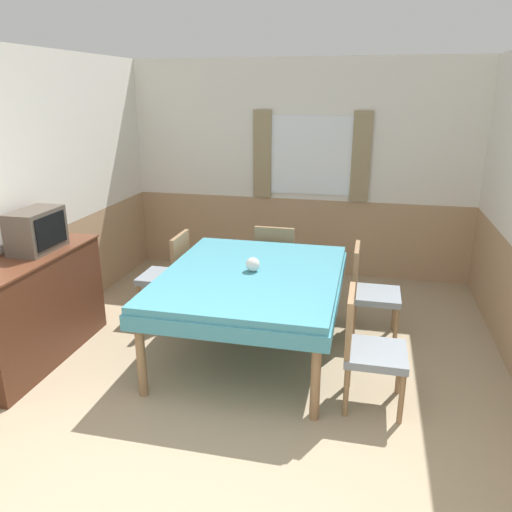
% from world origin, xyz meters
% --- Properties ---
extents(wall_back, '(4.58, 0.10, 2.60)m').
position_xyz_m(wall_back, '(0.01, 4.11, 1.31)').
color(wall_back, white).
rests_on(wall_back, ground_plane).
extents(wall_left, '(0.05, 4.48, 2.60)m').
position_xyz_m(wall_left, '(-2.11, 2.04, 1.30)').
color(wall_left, white).
rests_on(wall_left, ground_plane).
extents(dining_table, '(1.51, 1.85, 0.76)m').
position_xyz_m(dining_table, '(-0.08, 1.91, 0.66)').
color(dining_table, teal).
rests_on(dining_table, ground_plane).
extents(chair_head_window, '(0.44, 0.44, 0.88)m').
position_xyz_m(chair_head_window, '(-0.08, 3.07, 0.48)').
color(chair_head_window, '#93704C').
rests_on(chair_head_window, ground_plane).
extents(chair_right_near, '(0.44, 0.44, 0.88)m').
position_xyz_m(chair_right_near, '(0.91, 1.35, 0.48)').
color(chair_right_near, '#93704C').
rests_on(chair_right_near, ground_plane).
extents(chair_right_far, '(0.44, 0.44, 0.88)m').
position_xyz_m(chair_right_far, '(0.91, 2.46, 0.48)').
color(chair_right_far, '#93704C').
rests_on(chair_right_far, ground_plane).
extents(chair_left_far, '(0.44, 0.44, 0.88)m').
position_xyz_m(chair_left_far, '(-1.07, 2.46, 0.48)').
color(chair_left_far, '#93704C').
rests_on(chair_left_far, ground_plane).
extents(sideboard, '(0.46, 1.47, 0.93)m').
position_xyz_m(sideboard, '(-1.85, 1.39, 0.48)').
color(sideboard, '#4C2819').
rests_on(sideboard, ground_plane).
extents(tv, '(0.29, 0.49, 0.35)m').
position_xyz_m(tv, '(-1.87, 1.57, 1.11)').
color(tv, '#51473D').
rests_on(tv, sideboard).
extents(vase, '(0.12, 0.12, 0.12)m').
position_xyz_m(vase, '(-0.08, 1.94, 0.82)').
color(vase, silver).
rests_on(vase, dining_table).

